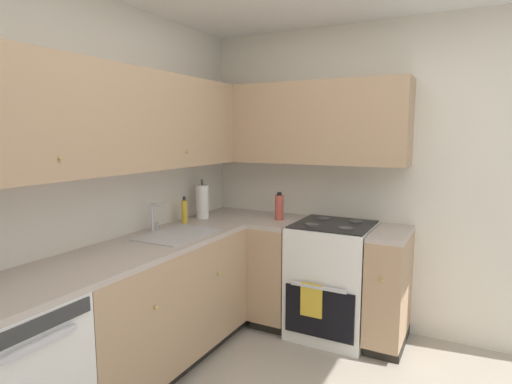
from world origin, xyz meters
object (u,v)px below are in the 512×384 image
object	(u,v)px
soap_bottle	(184,211)
paper_towel_roll	(202,202)
oven_range	(333,278)
oil_bottle	(279,207)

from	to	relation	value
soap_bottle	paper_towel_roll	size ratio (longest dim) A/B	0.62
oven_range	oil_bottle	distance (m)	0.73
paper_towel_roll	oil_bottle	xyz separation A→B (m)	(0.25, -0.62, -0.04)
soap_bottle	oil_bottle	xyz separation A→B (m)	(0.48, -0.64, 0.01)
oven_range	paper_towel_roll	bearing A→B (deg)	103.79
oven_range	oil_bottle	bearing A→B (deg)	92.21
paper_towel_roll	oil_bottle	distance (m)	0.67
oven_range	soap_bottle	xyz separation A→B (m)	(-0.50, 1.11, 0.55)
oven_range	paper_towel_roll	world-z (taller)	paper_towel_roll
oil_bottle	soap_bottle	bearing A→B (deg)	126.89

